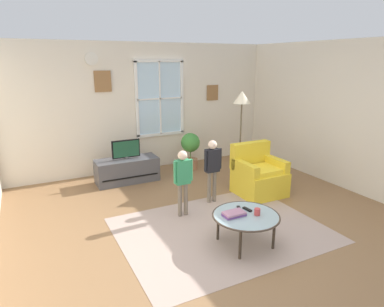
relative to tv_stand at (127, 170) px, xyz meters
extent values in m
cube|color=olive|center=(0.64, -2.46, -0.24)|extent=(6.19, 6.80, 0.02)
cube|color=beige|center=(0.64, 0.70, 1.08)|extent=(5.59, 0.12, 2.62)
cube|color=silver|center=(0.96, 0.63, 1.26)|extent=(1.01, 0.02, 1.53)
cube|color=white|center=(0.96, 0.61, 2.02)|extent=(1.07, 0.04, 0.06)
cube|color=white|center=(0.96, 0.61, 0.49)|extent=(1.07, 0.04, 0.06)
cube|color=white|center=(0.45, 0.61, 1.26)|extent=(0.06, 0.04, 1.53)
cube|color=white|center=(1.46, 0.61, 1.26)|extent=(0.06, 0.04, 1.53)
cube|color=white|center=(0.96, 0.61, 1.26)|extent=(0.03, 0.04, 1.53)
cube|color=white|center=(0.96, 0.61, 1.26)|extent=(1.01, 0.04, 0.03)
cube|color=olive|center=(-0.21, 0.62, 1.64)|extent=(0.32, 0.03, 0.40)
cube|color=olive|center=(2.24, 0.62, 1.32)|extent=(0.28, 0.03, 0.34)
cylinder|color=silver|center=(-0.39, 0.61, 2.06)|extent=(0.24, 0.04, 0.24)
cube|color=beige|center=(3.50, -2.46, 1.08)|extent=(0.12, 6.20, 2.62)
cube|color=tan|center=(0.60, -2.46, -0.22)|extent=(2.74, 2.14, 0.01)
cube|color=#4C4C51|center=(0.00, 0.00, 0.00)|extent=(1.17, 0.47, 0.46)
cube|color=black|center=(0.00, -0.24, -0.07)|extent=(1.06, 0.02, 0.02)
cylinder|color=#4C4C4C|center=(0.00, 0.00, 0.25)|extent=(0.08, 0.08, 0.05)
cube|color=black|center=(0.00, 0.00, 0.43)|extent=(0.53, 0.05, 0.34)
cube|color=#1E4C33|center=(0.00, -0.03, 0.43)|extent=(0.49, 0.01, 0.30)
cube|color=yellow|center=(1.87, -1.66, -0.02)|extent=(0.76, 0.72, 0.42)
cube|color=yellow|center=(1.87, -1.36, 0.42)|extent=(0.76, 0.16, 0.45)
cube|color=yellow|center=(1.55, -1.66, 0.29)|extent=(0.12, 0.65, 0.20)
cube|color=yellow|center=(2.19, -1.66, 0.29)|extent=(0.12, 0.65, 0.20)
cube|color=yellow|center=(1.87, -1.71, 0.23)|extent=(0.61, 0.50, 0.08)
cylinder|color=#99B2B7|center=(0.67, -2.91, 0.17)|extent=(0.83, 0.83, 0.02)
torus|color=#3F3328|center=(0.67, -2.91, 0.17)|extent=(0.85, 0.85, 0.02)
cylinder|color=#33281E|center=(0.42, -2.66, -0.03)|extent=(0.04, 0.04, 0.39)
cylinder|color=#33281E|center=(0.92, -2.66, -0.03)|extent=(0.04, 0.04, 0.39)
cylinder|color=#33281E|center=(0.42, -3.16, -0.03)|extent=(0.04, 0.04, 0.39)
cylinder|color=#33281E|center=(0.92, -3.16, -0.03)|extent=(0.04, 0.04, 0.39)
cube|color=#693D87|center=(0.53, -2.86, 0.19)|extent=(0.28, 0.16, 0.03)
cube|color=#AA728E|center=(0.53, -2.86, 0.22)|extent=(0.27, 0.17, 0.02)
cylinder|color=#BF3F3F|center=(0.80, -2.97, 0.22)|extent=(0.08, 0.08, 0.09)
cube|color=black|center=(0.77, -2.80, 0.19)|extent=(0.06, 0.14, 0.02)
cube|color=black|center=(0.69, -2.73, 0.19)|extent=(0.10, 0.14, 0.02)
cylinder|color=#726656|center=(0.28, -1.81, 0.03)|extent=(0.06, 0.06, 0.51)
cylinder|color=#726656|center=(0.37, -1.81, 0.03)|extent=(0.06, 0.06, 0.51)
cube|color=#338C59|center=(0.32, -1.81, 0.47)|extent=(0.22, 0.12, 0.36)
sphere|color=beige|center=(0.32, -1.81, 0.72)|extent=(0.14, 0.14, 0.14)
cylinder|color=#338C59|center=(0.19, -1.83, 0.48)|extent=(0.05, 0.05, 0.33)
cylinder|color=#338C59|center=(0.45, -1.83, 0.48)|extent=(0.05, 0.05, 0.33)
cylinder|color=#726656|center=(0.91, -1.57, 0.04)|extent=(0.06, 0.06, 0.53)
cylinder|color=#726656|center=(1.01, -1.57, 0.04)|extent=(0.06, 0.06, 0.53)
cube|color=black|center=(0.96, -1.57, 0.49)|extent=(0.23, 0.12, 0.37)
sphere|color=beige|center=(0.96, -1.57, 0.75)|extent=(0.14, 0.14, 0.14)
cylinder|color=black|center=(0.83, -1.59, 0.51)|extent=(0.05, 0.05, 0.34)
cylinder|color=black|center=(1.10, -1.59, 0.51)|extent=(0.05, 0.05, 0.34)
cylinder|color=#9E6B4C|center=(1.44, 0.16, -0.12)|extent=(0.31, 0.31, 0.21)
cylinder|color=#4C7238|center=(1.44, 0.16, 0.07)|extent=(0.02, 0.02, 0.16)
sphere|color=#408B3A|center=(1.44, 0.16, 0.35)|extent=(0.40, 0.40, 0.40)
cylinder|color=black|center=(1.92, -0.96, -0.21)|extent=(0.26, 0.26, 0.03)
cylinder|color=brown|center=(1.92, -0.96, 0.53)|extent=(0.03, 0.03, 1.52)
cone|color=beige|center=(1.92, -0.96, 1.39)|extent=(0.32, 0.32, 0.22)
camera|label=1|loc=(-1.66, -6.00, 2.05)|focal=31.39mm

